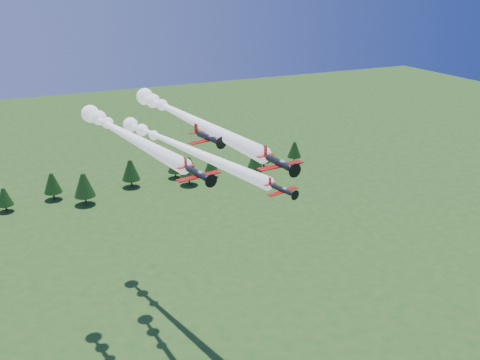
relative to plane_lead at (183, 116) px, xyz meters
name	(u,v)px	position (x,y,z in m)	size (l,w,h in m)	color
plane_lead	(183,116)	(0.00, 0.00, 0.00)	(10.86, 57.58, 3.70)	black
plane_left	(121,132)	(-11.55, 2.08, -2.39)	(13.41, 48.58, 3.70)	black
plane_right	(178,145)	(3.08, 13.38, -10.00)	(18.20, 59.01, 3.70)	black
plane_slot	(208,138)	(-0.29, -13.35, -0.74)	(7.58, 8.33, 2.65)	black
treeline	(123,176)	(6.10, 89.29, -43.58)	(168.51, 19.11, 11.36)	#382314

